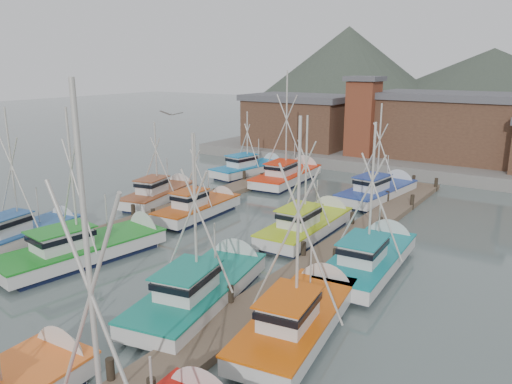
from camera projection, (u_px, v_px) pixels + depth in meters
The scene contains 20 objects.
ground at pixel (166, 267), 27.99m from camera, with size 260.00×260.00×0.00m, color #51625E.
dock_left at pixel (133, 223), 34.96m from camera, with size 2.30×46.00×1.50m.
dock_right at pixel (311, 267), 27.42m from camera, with size 2.30×46.00×1.50m.
quay at pixel (390, 157), 57.60m from camera, with size 44.00×16.00×1.20m, color slate.
shed_left at pixel (299, 120), 60.98m from camera, with size 12.72×8.48×6.20m.
shed_center at pixel (448, 125), 53.34m from camera, with size 14.84×9.54×6.90m.
lookout_tower at pixel (363, 116), 54.22m from camera, with size 3.60×3.60×8.50m.
distant_hills at pixel (452, 106), 133.47m from camera, with size 175.00×140.00×42.00m.
boat_4 at pixel (92, 247), 29.09m from camera, with size 4.57×10.54×9.79m.
boat_5 at pixel (205, 287), 23.95m from camera, with size 4.83×10.19×9.08m.
boat_6 at pixel (29, 233), 31.56m from camera, with size 3.72×8.57×9.28m.
boat_7 at pixel (302, 315), 21.24m from camera, with size 4.07×9.37×9.99m.
boat_8 at pixel (202, 207), 37.16m from camera, with size 2.86×8.27×6.94m.
boat_9 at pixel (310, 224), 33.21m from camera, with size 3.58×9.42×8.80m.
boat_10 at pixel (162, 193), 41.18m from camera, with size 4.22×8.78×7.33m.
boat_11 at pixel (372, 257), 27.59m from camera, with size 3.75×9.69×9.09m.
boat_12 at pixel (289, 175), 47.86m from camera, with size 4.55×10.35×11.42m.
boat_13 at pixel (381, 191), 41.96m from camera, with size 4.05×9.94×8.88m.
boat_14 at pixel (252, 168), 51.10m from camera, with size 4.09×9.39×7.25m.
gull_far at pixel (171, 114), 25.00m from camera, with size 1.55×0.62×0.24m.
Camera 1 is at (18.68, -18.83, 11.10)m, focal length 35.00 mm.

